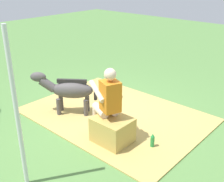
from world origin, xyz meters
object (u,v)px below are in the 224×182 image
object	(u,v)px
hay_bale	(112,130)
pony_standing	(68,90)
tent_pole_left	(17,113)
person_seated	(107,100)
soda_bottle	(152,141)

from	to	relation	value
hay_bale	pony_standing	world-z (taller)	pony_standing
hay_bale	tent_pole_left	xyz separation A→B (m)	(0.20, 1.58, 0.88)
hay_bale	tent_pole_left	size ratio (longest dim) A/B	0.28
hay_bale	pony_standing	xyz separation A→B (m)	(1.39, -0.20, 0.30)
hay_bale	person_seated	bearing A→B (deg)	-15.10
hay_bale	pony_standing	size ratio (longest dim) A/B	0.54
person_seated	soda_bottle	distance (m)	1.02
person_seated	pony_standing	world-z (taller)	person_seated
person_seated	tent_pole_left	world-z (taller)	tent_pole_left
person_seated	pony_standing	bearing A→B (deg)	-7.16
hay_bale	pony_standing	bearing A→B (deg)	-8.07
hay_bale	person_seated	distance (m)	0.53
hay_bale	person_seated	xyz separation A→B (m)	(0.16, -0.04, 0.51)
soda_bottle	person_seated	bearing A→B (deg)	20.09
hay_bale	person_seated	world-z (taller)	person_seated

